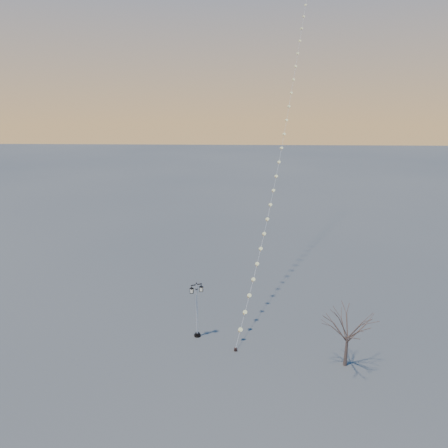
{
  "coord_description": "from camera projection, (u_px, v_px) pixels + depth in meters",
  "views": [
    {
      "loc": [
        0.04,
        -24.4,
        17.41
      ],
      "look_at": [
        -1.27,
        8.01,
        7.84
      ],
      "focal_mm": 33.61,
      "sensor_mm": 36.0,
      "label": 1
    }
  ],
  "objects": [
    {
      "name": "kite_train",
      "position": [
        283.0,
        112.0,
        42.79
      ],
      "size": [
        9.56,
        36.49,
        32.7
      ],
      "rotation": [
        0.0,
        0.0,
        -0.12
      ],
      "color": "black",
      "rests_on": "ground"
    },
    {
      "name": "street_lamp",
      "position": [
        197.0,
        307.0,
        31.54
      ],
      "size": [
        1.07,
        0.71,
        4.49
      ],
      "rotation": [
        0.0,
        0.0,
        0.43
      ],
      "color": "black",
      "rests_on": "ground"
    },
    {
      "name": "bare_tree",
      "position": [
        348.0,
        328.0,
        27.91
      ],
      "size": [
        2.46,
        2.46,
        4.08
      ],
      "rotation": [
        0.0,
        0.0,
        0.0
      ],
      "color": "brown",
      "rests_on": "ground"
    },
    {
      "name": "ground",
      "position": [
        238.0,
        369.0,
        28.31
      ],
      "size": [
        300.0,
        300.0,
        0.0
      ],
      "primitive_type": "plane",
      "color": "#4A4B4B",
      "rests_on": "ground"
    }
  ]
}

